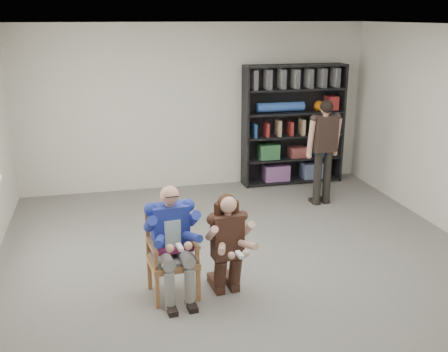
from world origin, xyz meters
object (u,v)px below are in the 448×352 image
object	(u,v)px
kneeling_woman	(228,246)
standing_man	(324,153)
seated_man	(172,242)
bookshelf	(293,125)
armchair	(173,254)

from	to	relation	value
kneeling_woman	standing_man	bearing A→B (deg)	43.05
standing_man	kneeling_woman	bearing A→B (deg)	-138.15
seated_man	bookshelf	world-z (taller)	bookshelf
bookshelf	standing_man	xyz separation A→B (m)	(0.06, -1.20, -0.21)
kneeling_woman	bookshelf	distance (m)	4.20
bookshelf	standing_man	world-z (taller)	bookshelf
standing_man	bookshelf	bearing A→B (deg)	86.29
armchair	bookshelf	xyz separation A→B (m)	(2.66, 3.49, 0.57)
standing_man	seated_man	bearing A→B (deg)	-146.45
armchair	kneeling_woman	size ratio (longest dim) A/B	0.84
armchair	kneeling_woman	bearing A→B (deg)	-17.10
seated_man	kneeling_woman	world-z (taller)	seated_man
armchair	seated_man	distance (m)	0.14
kneeling_woman	standing_man	size ratio (longest dim) A/B	0.68
bookshelf	seated_man	bearing A→B (deg)	-127.27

